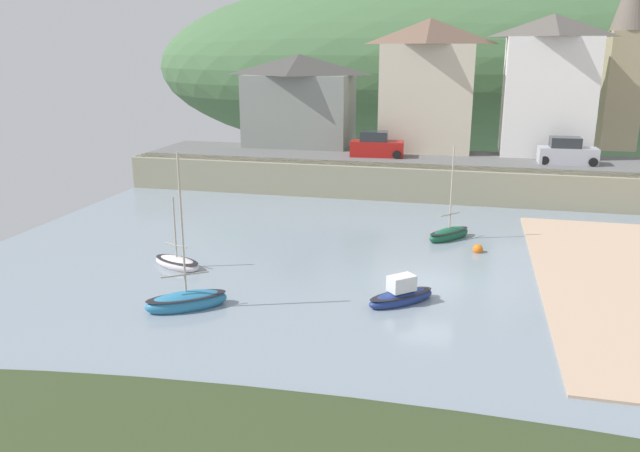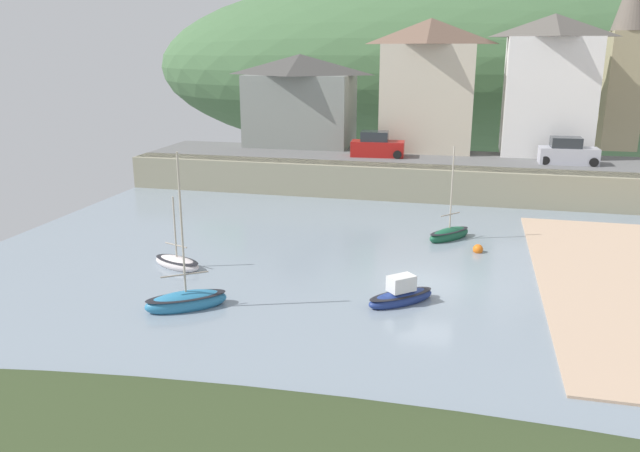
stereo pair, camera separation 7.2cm
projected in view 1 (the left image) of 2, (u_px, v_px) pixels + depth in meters
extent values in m
cube|color=gray|center=(427.00, 284.00, 29.11)|extent=(48.00, 40.00, 0.06)
cube|color=gray|center=(445.00, 184.00, 44.68)|extent=(48.00, 2.40, 2.40)
cube|color=#606060|center=(448.00, 160.00, 47.83)|extent=(48.00, 9.00, 0.10)
ellipsoid|color=#43683F|center=(463.00, 68.00, 78.47)|extent=(80.00, 44.00, 23.58)
cube|color=gray|center=(300.00, 110.00, 54.12)|extent=(8.88, 5.66, 6.00)
pyramid|color=#41403D|center=(299.00, 64.00, 53.07)|extent=(9.18, 5.96, 1.70)
cube|color=beige|center=(427.00, 98.00, 51.34)|extent=(7.29, 5.75, 8.49)
pyramid|color=brown|center=(430.00, 31.00, 49.91)|extent=(7.59, 6.05, 1.99)
cube|color=white|center=(547.00, 97.00, 49.18)|extent=(6.68, 5.56, 9.01)
pyramid|color=#56514A|center=(554.00, 25.00, 47.72)|extent=(6.98, 5.86, 1.70)
cube|color=#9B8F6A|center=(622.00, 91.00, 51.46)|extent=(2.80, 2.80, 9.52)
ellipsoid|color=#195739|center=(449.00, 235.00, 35.86)|extent=(2.67, 2.95, 0.87)
ellipsoid|color=black|center=(449.00, 231.00, 35.80)|extent=(2.62, 2.89, 0.12)
cylinder|color=#B2A893|center=(452.00, 188.00, 35.11)|extent=(0.09, 0.09, 4.67)
cylinder|color=gray|center=(450.00, 214.00, 35.53)|extent=(1.02, 1.21, 0.07)
ellipsoid|color=silver|center=(177.00, 264.00, 31.21)|extent=(3.05, 2.04, 0.71)
ellipsoid|color=black|center=(177.00, 260.00, 31.16)|extent=(2.99, 2.00, 0.12)
cylinder|color=#B2A893|center=(175.00, 227.00, 30.70)|extent=(0.09, 0.09, 3.07)
cylinder|color=gray|center=(176.00, 245.00, 30.95)|extent=(1.42, 0.60, 0.07)
ellipsoid|color=teal|center=(187.00, 302.00, 26.27)|extent=(3.50, 2.97, 0.96)
ellipsoid|color=black|center=(186.00, 296.00, 26.20)|extent=(3.43, 2.91, 0.12)
cylinder|color=#B2A893|center=(182.00, 224.00, 25.34)|extent=(0.09, 0.09, 5.88)
cylinder|color=gray|center=(185.00, 275.00, 25.93)|extent=(1.66, 1.20, 0.07)
ellipsoid|color=navy|center=(401.00, 299.00, 26.82)|extent=(3.06, 2.91, 0.74)
ellipsoid|color=black|center=(401.00, 294.00, 26.77)|extent=(3.00, 2.85, 0.12)
cube|color=silver|center=(402.00, 283.00, 26.63)|extent=(1.31, 1.28, 0.66)
cube|color=#AD1916|center=(377.00, 149.00, 48.89)|extent=(4.21, 1.99, 1.20)
cube|color=#282D33|center=(374.00, 136.00, 48.68)|extent=(2.20, 1.64, 0.80)
cylinder|color=black|center=(399.00, 151.00, 49.34)|extent=(0.64, 0.22, 0.64)
cylinder|color=black|center=(397.00, 155.00, 47.84)|extent=(0.64, 0.22, 0.64)
cylinder|color=black|center=(358.00, 150.00, 50.08)|extent=(0.64, 0.22, 0.64)
cylinder|color=black|center=(354.00, 153.00, 48.59)|extent=(0.64, 0.22, 0.64)
cube|color=#B3B4C0|center=(568.00, 156.00, 45.74)|extent=(4.15, 1.83, 1.20)
cube|color=#282D33|center=(565.00, 143.00, 45.53)|extent=(2.15, 1.57, 0.80)
cylinder|color=black|center=(589.00, 158.00, 46.19)|extent=(0.64, 0.22, 0.64)
cylinder|color=black|center=(593.00, 162.00, 44.69)|extent=(0.64, 0.22, 0.64)
cylinder|color=black|center=(542.00, 157.00, 46.93)|extent=(0.64, 0.22, 0.64)
cylinder|color=black|center=(545.00, 160.00, 45.43)|extent=(0.64, 0.22, 0.64)
sphere|color=orange|center=(478.00, 249.00, 33.56)|extent=(0.55, 0.55, 0.55)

